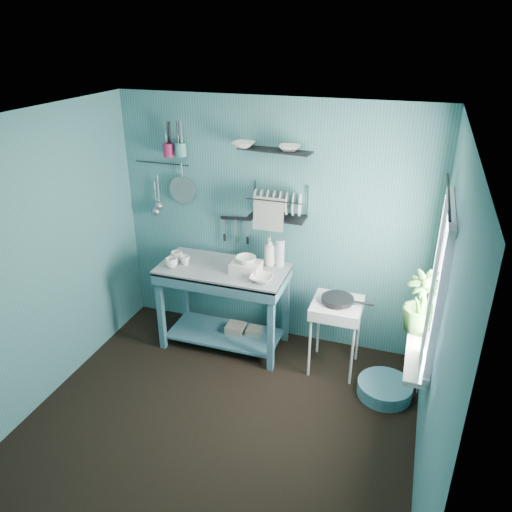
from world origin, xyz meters
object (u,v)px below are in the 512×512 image
(mug_left, at_px, (171,263))
(mug_right, at_px, (177,256))
(wash_tub, at_px, (246,267))
(utensil_cup_teal, at_px, (181,150))
(work_counter, at_px, (224,307))
(storage_tin_large, at_px, (236,334))
(utensil_cup_magenta, at_px, (169,150))
(frying_pan, at_px, (338,299))
(dish_rack, at_px, (278,202))
(hotplate_stand, at_px, (335,336))
(storage_tin_small, at_px, (254,336))
(soap_bottle, at_px, (270,251))
(colander, at_px, (182,190))
(floor_basin, at_px, (385,389))
(potted_plant, at_px, (421,302))
(water_bottle, at_px, (280,253))
(mug_mid, at_px, (185,260))

(mug_left, height_order, mug_right, same)
(wash_tub, xyz_separation_m, utensil_cup_teal, (-0.79, 0.33, 1.01))
(work_counter, relative_size, storage_tin_large, 5.77)
(work_counter, distance_m, mug_left, 0.71)
(wash_tub, height_order, storage_tin_large, wash_tub)
(work_counter, bearing_deg, utensil_cup_magenta, 153.86)
(frying_pan, distance_m, dish_rack, 1.07)
(work_counter, bearing_deg, utensil_cup_teal, 148.70)
(hotplate_stand, distance_m, utensil_cup_teal, 2.36)
(utensil_cup_teal, xyz_separation_m, storage_tin_small, (0.84, -0.23, -1.86))
(mug_left, bearing_deg, soap_bottle, 21.80)
(soap_bottle, bearing_deg, colander, 171.72)
(work_counter, bearing_deg, storage_tin_small, 13.72)
(mug_right, relative_size, storage_tin_large, 0.56)
(wash_tub, height_order, floor_basin, wash_tub)
(soap_bottle, distance_m, storage_tin_large, 1.00)
(storage_tin_small, distance_m, floor_basin, 1.43)
(colander, bearing_deg, floor_basin, -15.79)
(utensil_cup_magenta, bearing_deg, frying_pan, -10.86)
(soap_bottle, xyz_separation_m, floor_basin, (1.26, -0.49, -0.98))
(frying_pan, distance_m, potted_plant, 0.87)
(water_bottle, xyz_separation_m, frying_pan, (0.64, -0.26, -0.27))
(work_counter, bearing_deg, mug_right, 178.79)
(frying_pan, relative_size, floor_basin, 0.61)
(work_counter, height_order, utensil_cup_teal, utensil_cup_teal)
(utensil_cup_teal, bearing_deg, work_counter, -30.09)
(water_bottle, xyz_separation_m, storage_tin_large, (-0.42, -0.17, -0.93))
(water_bottle, relative_size, storage_tin_large, 1.27)
(mug_mid, xyz_separation_m, mug_right, (-0.12, 0.06, 0.00))
(mug_right, height_order, storage_tin_large, mug_right)
(work_counter, bearing_deg, dish_rack, 27.84)
(water_bottle, bearing_deg, colander, 173.51)
(wash_tub, bearing_deg, potted_plant, -14.30)
(water_bottle, height_order, hotplate_stand, water_bottle)
(frying_pan, relative_size, utensil_cup_teal, 2.31)
(hotplate_stand, bearing_deg, colander, 165.13)
(colander, xyz_separation_m, storage_tin_large, (0.67, -0.29, -1.43))
(work_counter, xyz_separation_m, dish_rack, (0.47, 0.26, 1.09))
(dish_rack, bearing_deg, mug_mid, -168.77)
(storage_tin_large, xyz_separation_m, storage_tin_small, (0.20, 0.03, -0.01))
(frying_pan, bearing_deg, potted_plant, -28.98)
(water_bottle, relative_size, dish_rack, 0.51)
(wash_tub, distance_m, floor_basin, 1.70)
(hotplate_stand, xyz_separation_m, storage_tin_large, (-1.06, 0.09, -0.26))
(water_bottle, bearing_deg, mug_right, -167.83)
(hotplate_stand, distance_m, floor_basin, 0.66)
(colander, relative_size, potted_plant, 0.55)
(mug_left, bearing_deg, frying_pan, 4.27)
(mug_mid, xyz_separation_m, soap_bottle, (0.80, 0.26, 0.10))
(frying_pan, bearing_deg, storage_tin_small, 172.17)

